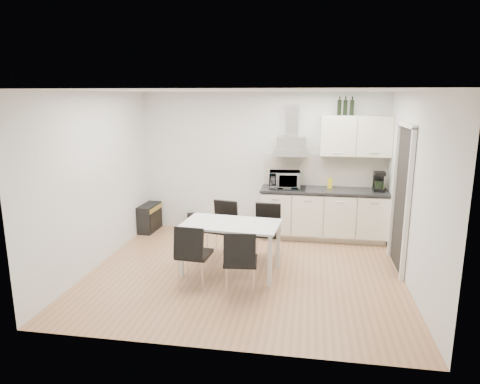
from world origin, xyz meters
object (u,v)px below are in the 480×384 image
object	(u,v)px
guitar_amp	(150,218)
chair_near_right	(241,262)
kitchenette	(326,194)
chair_near_left	(194,255)
dining_table	(231,229)
chair_far_right	(266,233)
floor_speaker	(192,221)
chair_far_left	(221,230)

from	to	relation	value
guitar_amp	chair_near_right	bearing A→B (deg)	-44.75
kitchenette	chair_near_left	distance (m)	2.94
dining_table	chair_near_right	world-z (taller)	chair_near_right
dining_table	chair_near_right	bearing A→B (deg)	-64.23
chair_far_right	floor_speaker	size ratio (longest dim) A/B	2.94
kitchenette	chair_near_left	size ratio (longest dim) A/B	2.86
chair_far_left	floor_speaker	xyz separation A→B (m)	(-0.86, 1.33, -0.29)
kitchenette	chair_far_left	xyz separation A→B (m)	(-1.66, -1.16, -0.39)
chair_near_left	chair_far_right	bearing A→B (deg)	56.07
floor_speaker	chair_near_left	bearing A→B (deg)	-92.11
chair_far_right	guitar_amp	xyz separation A→B (m)	(-2.35, 1.14, -0.18)
dining_table	chair_far_right	bearing A→B (deg)	55.54
chair_near_left	guitar_amp	xyz separation A→B (m)	(-1.49, 2.21, -0.18)
chair_near_right	guitar_amp	size ratio (longest dim) A/B	1.40
kitchenette	chair_near_right	world-z (taller)	kitchenette
chair_far_right	floor_speaker	distance (m)	2.13
chair_far_left	chair_near_right	xyz separation A→B (m)	(0.52, -1.28, 0.00)
kitchenette	guitar_amp	size ratio (longest dim) A/B	4.01
chair_far_left	floor_speaker	distance (m)	1.61
kitchenette	chair_near_right	xyz separation A→B (m)	(-1.14, -2.44, -0.39)
chair_far_right	chair_near_right	size ratio (longest dim) A/B	1.00
chair_far_left	chair_near_right	bearing A→B (deg)	123.96
chair_far_left	floor_speaker	world-z (taller)	chair_far_left
kitchenette	chair_near_right	size ratio (longest dim) A/B	2.86
kitchenette	guitar_amp	xyz separation A→B (m)	(-3.28, -0.08, -0.57)
dining_table	guitar_amp	size ratio (longest dim) A/B	2.29
kitchenette	floor_speaker	bearing A→B (deg)	176.24
kitchenette	guitar_amp	distance (m)	3.33
dining_table	chair_far_left	bearing A→B (deg)	118.95
chair_near_left	guitar_amp	size ratio (longest dim) A/B	1.40
chair_far_right	guitar_amp	size ratio (longest dim) A/B	1.40
chair_far_left	chair_far_right	size ratio (longest dim) A/B	1.00
dining_table	chair_near_left	xyz separation A→B (m)	(-0.40, -0.52, -0.23)
chair_far_left	guitar_amp	bearing A→B (deg)	-21.72
dining_table	chair_near_left	size ratio (longest dim) A/B	1.64
chair_far_left	guitar_amp	xyz separation A→B (m)	(-1.63, 1.08, -0.18)
kitchenette	chair_far_left	bearing A→B (deg)	-144.98
dining_table	chair_far_right	world-z (taller)	chair_far_right
chair_near_right	floor_speaker	size ratio (longest dim) A/B	2.94
kitchenette	chair_far_left	world-z (taller)	kitchenette
chair_far_left	dining_table	bearing A→B (deg)	125.61
chair_far_left	chair_near_left	bearing A→B (deg)	95.02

